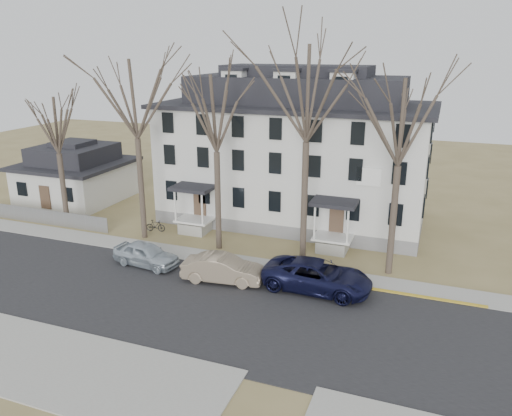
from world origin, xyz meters
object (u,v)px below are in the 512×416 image
at_px(tree_mid_right, 402,116).
at_px(bicycle_left, 192,223).
at_px(tree_mid_left, 216,108).
at_px(car_tan, 223,269).
at_px(car_silver, 146,255).
at_px(bicycle_right, 156,226).
at_px(tree_center, 308,87).
at_px(small_house, 76,175).
at_px(car_navy, 317,276).
at_px(boarding_house, 295,153).
at_px(tree_bungalow, 55,122).
at_px(tree_far_left, 134,93).

bearing_deg(tree_mid_right, bicycle_left, 169.29).
relative_size(tree_mid_left, car_tan, 2.63).
relative_size(car_silver, bicycle_right, 2.94).
bearing_deg(bicycle_right, car_tan, -135.25).
bearing_deg(tree_center, small_house, 164.92).
bearing_deg(tree_mid_right, small_house, 167.73).
distance_m(tree_mid_left, car_navy, 12.40).
bearing_deg(boarding_house, tree_mid_left, -110.20).
relative_size(tree_mid_right, tree_bungalow, 1.18).
relative_size(car_tan, bicycle_right, 3.22).
distance_m(boarding_house, bicycle_left, 9.76).
xyz_separation_m(tree_bungalow, car_navy, (20.91, -3.83, -7.26)).
bearing_deg(car_navy, car_silver, 94.86).
height_order(tree_mid_left, tree_bungalow, tree_mid_left).
xyz_separation_m(tree_bungalow, car_silver, (9.91, -4.33, -7.37)).
distance_m(boarding_house, car_silver, 14.64).
height_order(bicycle_left, bicycle_right, bicycle_right).
relative_size(tree_mid_right, car_navy, 2.06).
bearing_deg(car_silver, tree_mid_right, -66.96).
bearing_deg(car_tan, tree_mid_left, 19.96).
xyz_separation_m(boarding_house, bicycle_left, (-6.53, -5.31, -4.94)).
distance_m(tree_bungalow, bicycle_left, 12.52).
distance_m(tree_center, car_silver, 14.43).
xyz_separation_m(tree_center, tree_bungalow, (-19.00, 0.00, -2.97)).
xyz_separation_m(boarding_house, tree_bungalow, (-16.00, -8.15, 2.74)).
bearing_deg(tree_center, boarding_house, 110.20).
height_order(boarding_house, small_house, boarding_house).
distance_m(tree_mid_left, tree_bungalow, 13.08).
height_order(tree_far_left, tree_mid_left, tree_far_left).
bearing_deg(small_house, bicycle_left, -13.98).
bearing_deg(tree_mid_right, car_tan, -152.64).
bearing_deg(tree_bungalow, bicycle_left, 16.72).
bearing_deg(tree_bungalow, bicycle_right, 9.71).
distance_m(tree_far_left, tree_mid_right, 17.52).
distance_m(tree_center, car_navy, 11.08).
height_order(small_house, tree_far_left, tree_far_left).
distance_m(boarding_house, bicycle_right, 12.24).
height_order(tree_far_left, bicycle_right, tree_far_left).
bearing_deg(bicycle_left, car_tan, -108.17).
bearing_deg(car_navy, boarding_house, 24.54).
relative_size(tree_far_left, tree_mid_right, 1.08).
xyz_separation_m(tree_bungalow, bicycle_left, (9.47, 2.84, -7.68)).
distance_m(tree_mid_left, car_tan, 10.27).
bearing_deg(small_house, car_navy, -21.92).
relative_size(tree_far_left, tree_mid_left, 1.08).
bearing_deg(tree_mid_left, car_navy, -25.81).
distance_m(small_house, car_tan, 22.31).
relative_size(tree_far_left, bicycle_right, 9.15).
bearing_deg(tree_center, tree_mid_left, 180.00).
xyz_separation_m(bicycle_left, bicycle_right, (-2.28, -1.61, 0.02)).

